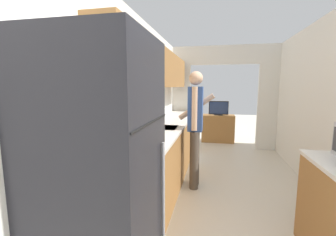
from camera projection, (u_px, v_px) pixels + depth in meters
wall_left at (140, 90)px, 3.09m from camera, size 0.38×7.41×2.50m
wall_far_with_doorway at (223, 90)px, 5.48m from camera, size 2.91×0.06×2.50m
counter_left at (164, 155)px, 3.53m from camera, size 0.62×3.88×0.91m
refrigerator at (101, 181)px, 1.47m from camera, size 0.73×0.73×1.83m
range_oven at (178, 136)px, 4.87m from camera, size 0.66×0.74×1.05m
person at (195, 126)px, 3.34m from camera, size 0.56×0.37×1.75m
tv_cabinet at (218, 128)px, 6.24m from camera, size 0.88×0.42×0.75m
television at (219, 108)px, 6.12m from camera, size 0.52×0.16×0.38m
knife at (186, 112)px, 5.39m from camera, size 0.10×0.32×0.02m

